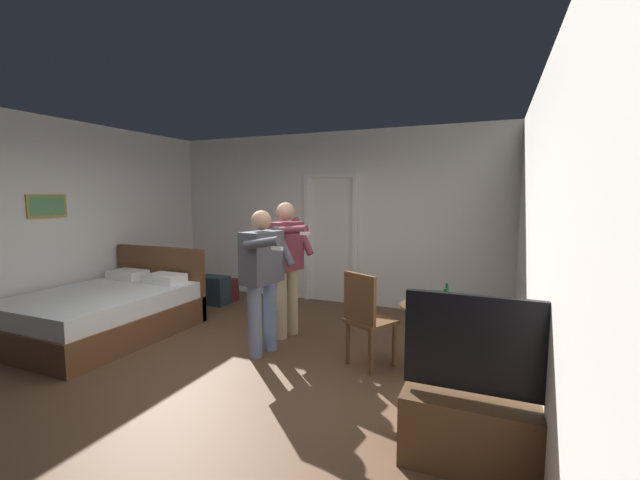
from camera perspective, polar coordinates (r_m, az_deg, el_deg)
ground_plane at (r=4.59m, az=-12.50°, el=-16.49°), size 6.23×6.23×0.00m
wall_back at (r=6.74m, az=1.37°, el=3.12°), size 5.90×0.12×2.79m
wall_left at (r=6.40m, az=-34.38°, el=1.86°), size 0.15×5.78×2.79m
wall_right at (r=3.46m, az=29.48°, el=-0.67°), size 0.12×5.78×2.79m
doorway_frame at (r=6.66m, az=1.51°, el=1.59°), size 0.93×0.08×2.13m
bed at (r=5.89m, az=-27.74°, el=-8.83°), size 1.59×2.06×1.02m
tv_flatscreen at (r=3.03m, az=22.63°, el=-22.49°), size 1.09×0.40×1.15m
side_table at (r=4.21m, az=15.40°, el=-11.86°), size 0.62×0.62×0.70m
laptop at (r=4.09m, az=15.10°, el=-8.26°), size 0.37×0.37×0.16m
bottle_on_table at (r=4.02m, az=17.37°, el=-7.79°), size 0.06×0.06×0.25m
wooden_chair at (r=4.24m, az=6.49°, el=-10.50°), size 0.57×0.57×0.99m
person_blue_shirt at (r=4.51m, az=-8.04°, el=-4.40°), size 0.61×0.69×1.60m
person_striped_shirt at (r=5.05m, az=-4.68°, el=-2.85°), size 0.65×0.65×1.68m
suitcase_dark at (r=7.04m, az=-13.80°, el=-6.88°), size 0.48×0.41×0.37m
suitcase_small at (r=6.88m, az=-14.73°, el=-6.84°), size 0.48×0.30×0.46m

